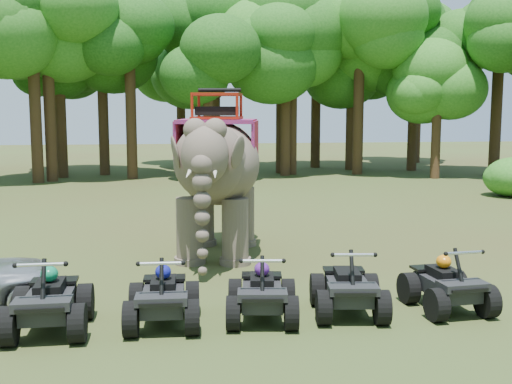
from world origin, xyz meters
TOP-DOWN VIEW (x-y plane):
  - ground at (0.00, 0.00)m, footprint 110.00×110.00m
  - elephant at (-0.77, 3.12)m, footprint 3.24×5.52m
  - atv_0 at (-4.11, -2.45)m, footprint 1.40×1.89m
  - atv_1 at (-2.15, -2.35)m, footprint 1.35×1.81m
  - atv_2 at (-0.35, -2.30)m, footprint 1.47×1.88m
  - atv_3 at (1.30, -2.21)m, footprint 1.51×1.93m
  - atv_4 at (3.24, -2.22)m, footprint 1.42×1.85m
  - tree_0 at (0.00, 20.12)m, footprint 5.10×5.10m
  - tree_1 at (4.46, 23.71)m, footprint 6.35×6.35m
  - tree_2 at (8.75, 22.39)m, footprint 6.91×6.91m
  - tree_3 at (12.33, 19.71)m, footprint 4.88×4.88m
  - tree_29 at (-8.16, 21.02)m, footprint 6.69×6.69m
  - tree_30 at (-4.06, 21.78)m, footprint 6.34×6.34m
  - tree_31 at (4.94, 22.83)m, footprint 7.10×7.10m
  - tree_32 at (16.49, 21.13)m, footprint 7.57×7.57m
  - tree_33 at (9.83, 26.31)m, footprint 6.01×6.01m
  - tree_34 at (0.78, 26.21)m, footprint 7.55×7.55m
  - tree_35 at (-1.27, 28.82)m, footprint 6.03×6.03m
  - tree_36 at (4.48, 22.28)m, footprint 6.11×6.11m
  - tree_37 at (9.10, 25.14)m, footprint 6.95×6.95m
  - tree_38 at (-5.76, 24.03)m, footprint 6.54×6.54m
  - tree_40 at (-8.44, 25.73)m, footprint 5.74×5.74m
  - tree_41 at (-8.77, 20.44)m, footprint 6.60×6.60m
  - tree_42 at (7.28, 26.92)m, footprint 7.11×7.11m
  - tree_43 at (12.70, 24.11)m, footprint 6.83×6.83m
  - tree_44 at (15.08, 29.55)m, footprint 7.41×7.41m
  - tree_46 at (-7.90, 22.85)m, footprint 6.12×6.12m

SIDE VIEW (x-z plane):
  - ground at x=0.00m, z-range 0.00..0.00m
  - atv_2 at x=-0.35m, z-range 0.00..1.28m
  - atv_4 at x=3.24m, z-range 0.00..1.29m
  - atv_1 at x=-2.15m, z-range 0.00..1.31m
  - atv_3 at x=1.30m, z-range 0.00..1.32m
  - atv_0 at x=-4.11m, z-range 0.00..1.39m
  - elephant at x=-0.77m, z-range 0.00..4.35m
  - tree_3 at x=12.33m, z-range 0.00..6.98m
  - tree_0 at x=0.00m, z-range 0.00..7.28m
  - tree_40 at x=-8.44m, z-range 0.00..8.19m
  - tree_33 at x=9.83m, z-range 0.00..8.59m
  - tree_35 at x=-1.27m, z-range 0.00..8.61m
  - tree_36 at x=4.48m, z-range 0.00..8.73m
  - tree_46 at x=-7.90m, z-range 0.00..8.74m
  - tree_30 at x=-4.06m, z-range 0.00..9.05m
  - tree_1 at x=4.46m, z-range 0.00..9.07m
  - tree_38 at x=-5.76m, z-range 0.00..9.34m
  - tree_41 at x=-8.77m, z-range 0.00..9.43m
  - tree_29 at x=-8.16m, z-range 0.00..9.56m
  - tree_43 at x=12.70m, z-range 0.00..9.76m
  - tree_2 at x=8.75m, z-range 0.00..9.87m
  - tree_37 at x=9.10m, z-range 0.00..9.93m
  - tree_31 at x=4.94m, z-range 0.00..10.15m
  - tree_42 at x=7.28m, z-range 0.00..10.16m
  - tree_44 at x=15.08m, z-range 0.00..10.59m
  - tree_34 at x=0.78m, z-range 0.00..10.79m
  - tree_32 at x=16.49m, z-range 0.00..10.81m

